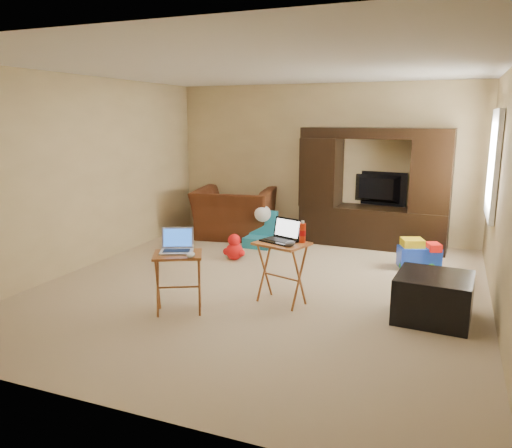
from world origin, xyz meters
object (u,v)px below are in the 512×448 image
at_px(television, 376,189).
at_px(recliner, 235,213).
at_px(mouse_right, 290,244).
at_px(push_toy, 419,253).
at_px(ottoman, 433,297).
at_px(laptop_left, 176,241).
at_px(child_rocker, 260,229).
at_px(tray_table_right, 282,273).
at_px(laptop_right, 279,231).
at_px(mouse_left, 191,255).
at_px(tray_table_left, 179,283).
at_px(water_bottle, 302,233).
at_px(entertainment_center, 374,188).
at_px(plush_toy, 234,247).

bearing_deg(television, recliner, 20.57).
bearing_deg(mouse_right, push_toy, 59.91).
distance_m(ottoman, laptop_left, 2.62).
distance_m(child_rocker, laptop_left, 2.81).
relative_size(tray_table_right, laptop_right, 1.91).
bearing_deg(push_toy, mouse_left, -148.07).
height_order(recliner, laptop_right, laptop_right).
height_order(child_rocker, tray_table_left, tray_table_left).
xyz_separation_m(tray_table_right, mouse_right, (0.13, -0.12, 0.36)).
xyz_separation_m(recliner, water_bottle, (1.91, -2.51, 0.37)).
bearing_deg(tray_table_left, push_toy, 22.03).
bearing_deg(push_toy, tray_table_right, -145.00).
distance_m(tray_table_left, mouse_left, 0.39).
distance_m(television, laptop_right, 3.09).
bearing_deg(entertainment_center, mouse_left, -106.33).
xyz_separation_m(ottoman, laptop_right, (-1.58, -0.12, 0.57)).
xyz_separation_m(child_rocker, laptop_right, (1.05, -2.13, 0.51)).
bearing_deg(tray_table_left, ottoman, -9.36).
xyz_separation_m(ottoman, water_bottle, (-1.34, -0.06, 0.55)).
bearing_deg(entertainment_center, push_toy, -49.27).
relative_size(tray_table_left, water_bottle, 3.02).
relative_size(plush_toy, ottoman, 0.53).
distance_m(laptop_left, laptop_right, 1.08).
distance_m(tray_table_left, mouse_right, 1.21).
bearing_deg(mouse_right, plush_toy, 131.37).
distance_m(entertainment_center, television, 0.20).
height_order(entertainment_center, push_toy, entertainment_center).
height_order(television, recliner, television).
height_order(child_rocker, plush_toy, child_rocker).
distance_m(tray_table_left, water_bottle, 1.39).
height_order(television, water_bottle, television).
xyz_separation_m(child_rocker, water_bottle, (1.29, -2.07, 0.50)).
height_order(television, push_toy, television).
xyz_separation_m(television, recliner, (-2.22, -0.47, -0.47)).
xyz_separation_m(plush_toy, ottoman, (2.70, -1.20, 0.04)).
bearing_deg(recliner, plush_toy, 104.52).
distance_m(entertainment_center, laptop_left, 3.76).
distance_m(plush_toy, laptop_right, 1.83).
xyz_separation_m(television, child_rocker, (-1.60, -0.90, -0.59)).
xyz_separation_m(entertainment_center, mouse_left, (-1.21, -3.57, -0.26)).
bearing_deg(recliner, tray_table_left, 94.94).
bearing_deg(laptop_left, ottoman, -7.06).
height_order(recliner, mouse_right, recliner).
relative_size(entertainment_center, child_rocker, 3.97).
relative_size(plush_toy, laptop_left, 1.15).
bearing_deg(push_toy, laptop_left, -152.13).
bearing_deg(tray_table_left, entertainment_center, 41.07).
xyz_separation_m(tray_table_right, laptop_right, (-0.04, 0.02, 0.46)).
distance_m(laptop_right, mouse_right, 0.24).
bearing_deg(ottoman, entertainment_center, 110.71).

